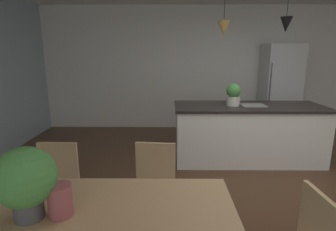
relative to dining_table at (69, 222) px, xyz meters
name	(u,v)px	position (x,y,z in m)	size (l,w,h in m)	color
ground_plane	(274,203)	(1.83, 1.38, -0.71)	(10.00, 8.40, 0.04)	#4C301E
wall_back_kitchen	(224,69)	(1.83, 4.64, 0.66)	(10.00, 0.12, 2.70)	white
dining_table	(69,222)	(0.00, 0.00, 0.00)	(2.04, 0.88, 0.76)	tan
chair_far_left	(54,188)	(-0.46, 0.81, -0.21)	(0.41, 0.41, 0.87)	tan
chair_far_right	(154,188)	(0.46, 0.81, -0.21)	(0.44, 0.44, 0.87)	tan
kitchen_island	(247,132)	(1.84, 2.63, -0.23)	(2.31, 0.88, 0.91)	white
refrigerator	(279,89)	(2.95, 4.24, 0.25)	(0.73, 0.67, 1.88)	silver
pendant_over_island_main	(224,28)	(1.39, 2.63, 1.36)	(0.19, 0.19, 0.75)	black
pendant_over_island_aux	(286,24)	(2.29, 2.63, 1.41)	(0.17, 0.17, 0.71)	black
potted_plant_on_island	(233,94)	(1.59, 2.63, 0.39)	(0.22, 0.22, 0.34)	beige
potted_plant_on_table	(25,179)	(-0.20, -0.06, 0.31)	(0.34, 0.34, 0.43)	#4C4C51
vase_on_dining_table	(60,200)	(-0.02, -0.03, 0.16)	(0.14, 0.14, 0.19)	#994C51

